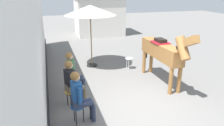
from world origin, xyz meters
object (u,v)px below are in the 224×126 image
at_px(seated_visitor_middle, 72,81).
at_px(spare_stool_white, 129,60).
at_px(seated_visitor_near, 79,95).
at_px(cafe_parasol, 90,10).
at_px(seated_visitor_far, 73,71).
at_px(saddled_horse_center, 163,52).

xyz_separation_m(seated_visitor_middle, spare_stool_white, (2.62, 2.41, -0.38)).
distance_m(seated_visitor_near, cafe_parasol, 4.51).
height_order(seated_visitor_near, seated_visitor_middle, same).
relative_size(cafe_parasol, spare_stool_white, 5.61).
bearing_deg(seated_visitor_far, cafe_parasol, 65.97).
distance_m(seated_visitor_near, saddled_horse_center, 3.53).
xyz_separation_m(cafe_parasol, spare_stool_white, (1.43, -0.77, -1.96)).
bearing_deg(seated_visitor_far, spare_stool_white, 33.42).
relative_size(seated_visitor_far, spare_stool_white, 3.02).
xyz_separation_m(seated_visitor_middle, cafe_parasol, (1.18, 3.18, 1.59)).
height_order(cafe_parasol, spare_stool_white, cafe_parasol).
height_order(seated_visitor_middle, cafe_parasol, cafe_parasol).
height_order(seated_visitor_near, spare_stool_white, seated_visitor_near).
height_order(seated_visitor_near, saddled_horse_center, saddled_horse_center).
height_order(seated_visitor_middle, saddled_horse_center, saddled_horse_center).
bearing_deg(cafe_parasol, seated_visitor_far, -114.03).
bearing_deg(seated_visitor_near, seated_visitor_middle, 93.99).
bearing_deg(seated_visitor_middle, spare_stool_white, 42.71).
distance_m(seated_visitor_middle, spare_stool_white, 3.58).
bearing_deg(cafe_parasol, seated_visitor_near, -105.42).
height_order(seated_visitor_near, cafe_parasol, cafe_parasol).
distance_m(seated_visitor_far, spare_stool_white, 3.04).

